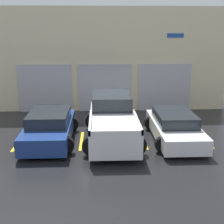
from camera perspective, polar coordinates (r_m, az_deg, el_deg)
ground_plane at (r=14.98m, az=-0.24°, el=-2.65°), size 28.00×28.00×0.00m
shophouse_building at (r=17.63m, az=-0.70°, el=9.34°), size 13.25×0.68×5.69m
pickup_truck at (r=13.19m, az=0.04°, el=-1.51°), size 2.40×5.11×1.70m
sedan_white at (r=13.39m, az=11.33°, el=-2.63°), size 2.14×4.41×1.18m
sedan_side at (r=13.15m, az=-11.36°, el=-2.77°), size 2.23×4.23×1.26m
parking_stripe_far_left at (r=13.58m, az=-16.71°, el=-5.21°), size 0.12×2.20×0.01m
parking_stripe_left at (r=13.18m, az=-5.60°, el=-5.24°), size 0.12×2.20×0.01m
parking_stripe_centre at (r=13.30m, az=5.74°, el=-5.06°), size 0.12×2.20×0.01m
parking_stripe_right at (r=13.90m, az=16.49°, el=-4.72°), size 0.12×2.20×0.01m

